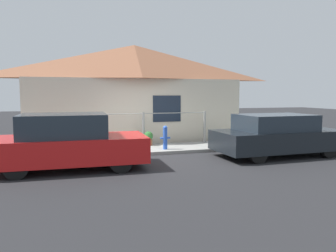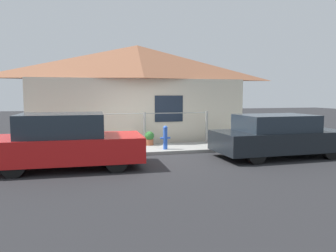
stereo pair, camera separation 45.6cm
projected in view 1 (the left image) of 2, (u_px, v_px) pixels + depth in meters
ground_plane at (154, 155)px, 10.42m from camera, size 60.00×60.00×0.00m
sidewalk at (148, 149)px, 11.23m from camera, size 24.00×1.71×0.11m
house at (135, 67)px, 13.00m from camera, size 8.64×2.23×3.89m
fence at (143, 127)px, 11.83m from camera, size 4.90×0.10×1.19m
car_left at (69, 142)px, 8.47m from camera, size 3.90×1.85×1.45m
car_right at (278, 135)px, 10.28m from camera, size 4.10×1.87×1.32m
fire_hydrant at (165, 137)px, 10.90m from camera, size 0.33×0.15×0.79m
potted_plant_near_hydrant at (148, 138)px, 11.76m from camera, size 0.33×0.33×0.50m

